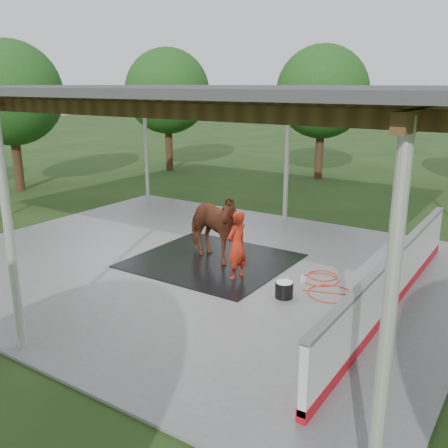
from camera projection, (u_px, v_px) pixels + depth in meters
The scene contains 12 objects.
ground at pixel (195, 264), 11.87m from camera, with size 100.00×100.00×0.00m, color #1E3814.
concrete_slab at pixel (195, 263), 11.87m from camera, with size 12.00×10.00×0.05m, color slate.
pavilion_structure at pixel (193, 92), 10.80m from camera, with size 12.60×10.60×4.05m.
dasher_board at pixel (393, 282), 9.28m from camera, with size 0.16×8.00×1.15m.
tree_belt at pixel (227, 100), 11.41m from camera, with size 28.00×28.00×5.80m.
rubber_mat at pixel (212, 261), 11.92m from camera, with size 3.51×3.29×0.03m, color black.
horse at pixel (211, 226), 11.69m from camera, with size 0.91×2.01×1.70m, color brown.
handler at pixel (237, 245), 10.67m from camera, with size 0.55×0.36×1.51m, color #B22513.
wash_bucket at pixel (284, 289), 9.86m from camera, with size 0.36×0.36×0.33m.
soap_bottle_a at pixel (288, 282), 10.32m from camera, with size 0.10×0.10×0.26m, color silver.
soap_bottle_b at pixel (303, 278), 10.62m from camera, with size 0.09×0.09×0.19m, color #338CD8.
hose_coil at pixel (325, 285), 10.49m from camera, with size 1.66×1.61×0.02m.
Camera 1 is at (6.72, -8.95, 4.15)m, focal length 40.00 mm.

